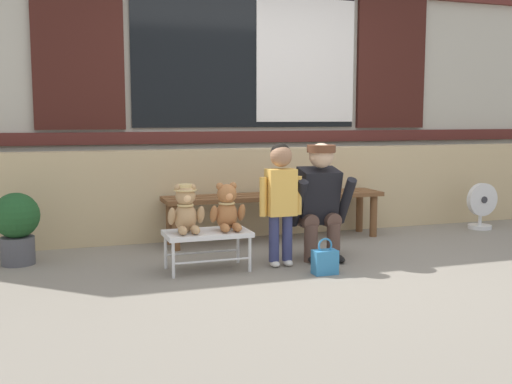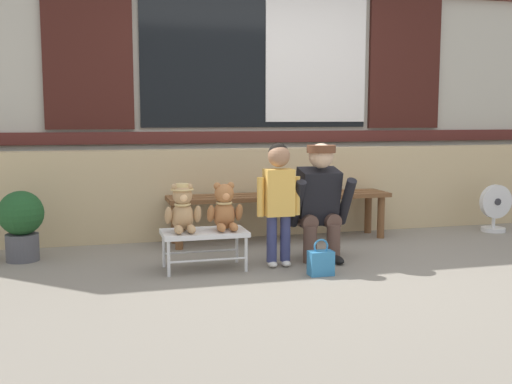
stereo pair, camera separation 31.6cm
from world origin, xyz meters
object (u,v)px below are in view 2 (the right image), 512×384
object	(u,v)px
wooden_bench_long	(280,201)
potted_plant	(21,221)
teddy_bear_with_hat	(183,209)
floor_fan	(495,208)
adult_crouching	(320,201)
child_standing	(279,191)
handbag_on_ground	(321,262)
teddy_bear_plain	(225,208)
small_display_bench	(204,235)

from	to	relation	value
wooden_bench_long	potted_plant	xyz separation A→B (m)	(-2.25, -0.23, -0.05)
teddy_bear_with_hat	floor_fan	world-z (taller)	teddy_bear_with_hat
adult_crouching	floor_fan	world-z (taller)	adult_crouching
child_standing	handbag_on_ground	xyz separation A→B (m)	(0.22, -0.34, -0.50)
teddy_bear_with_hat	adult_crouching	size ratio (longest dim) A/B	0.38
adult_crouching	floor_fan	size ratio (longest dim) A/B	1.98
teddy_bear_plain	handbag_on_ground	size ratio (longest dim) A/B	1.34
wooden_bench_long	teddy_bear_plain	size ratio (longest dim) A/B	5.78
potted_plant	floor_fan	xyz separation A→B (m)	(4.49, 0.09, -0.08)
teddy_bear_with_hat	floor_fan	bearing A→B (deg)	12.85
potted_plant	wooden_bench_long	bearing A→B (deg)	5.89
child_standing	potted_plant	xyz separation A→B (m)	(-1.94, 0.72, -0.27)
small_display_bench	wooden_bench_long	bearing A→B (deg)	45.34
floor_fan	handbag_on_ground	bearing A→B (deg)	-153.73
small_display_bench	handbag_on_ground	bearing A→B (deg)	-26.61
wooden_bench_long	teddy_bear_with_hat	size ratio (longest dim) A/B	5.78
handbag_on_ground	potted_plant	bearing A→B (deg)	153.88
adult_crouching	potted_plant	xyz separation A→B (m)	(-2.33, 0.59, -0.16)
teddy_bear_plain	floor_fan	distance (m)	3.06
wooden_bench_long	adult_crouching	distance (m)	0.83
wooden_bench_long	teddy_bear_with_hat	bearing A→B (deg)	-139.48
adult_crouching	small_display_bench	bearing A→B (deg)	-175.59
small_display_bench	teddy_bear_plain	bearing A→B (deg)	0.51
teddy_bear_with_hat	handbag_on_ground	xyz separation A→B (m)	(0.95, -0.40, -0.38)
adult_crouching	floor_fan	xyz separation A→B (m)	(2.16, 0.68, -0.24)
wooden_bench_long	child_standing	world-z (taller)	child_standing
wooden_bench_long	child_standing	bearing A→B (deg)	-108.11
teddy_bear_plain	child_standing	size ratio (longest dim) A/B	0.38
teddy_bear_with_hat	handbag_on_ground	size ratio (longest dim) A/B	1.34
teddy_bear_plain	floor_fan	size ratio (longest dim) A/B	0.76
teddy_bear_with_hat	teddy_bear_plain	bearing A→B (deg)	-0.13
child_standing	floor_fan	bearing A→B (deg)	17.56
teddy_bear_with_hat	handbag_on_ground	world-z (taller)	teddy_bear_with_hat
wooden_bench_long	adult_crouching	xyz separation A→B (m)	(0.08, -0.82, 0.11)
handbag_on_ground	floor_fan	world-z (taller)	floor_fan
small_display_bench	teddy_bear_with_hat	xyz separation A→B (m)	(-0.16, 0.00, 0.21)
child_standing	wooden_bench_long	bearing A→B (deg)	71.89
teddy_bear_with_hat	child_standing	world-z (taller)	child_standing
handbag_on_ground	potted_plant	size ratio (longest dim) A/B	0.48
wooden_bench_long	floor_fan	size ratio (longest dim) A/B	4.37
teddy_bear_plain	adult_crouching	world-z (taller)	adult_crouching
wooden_bench_long	potted_plant	distance (m)	2.26
floor_fan	small_display_bench	bearing A→B (deg)	-166.48
teddy_bear_plain	wooden_bench_long	bearing A→B (deg)	50.97
floor_fan	adult_crouching	bearing A→B (deg)	-162.60
child_standing	adult_crouching	distance (m)	0.42
adult_crouching	floor_fan	distance (m)	2.27
teddy_bear_with_hat	potted_plant	world-z (taller)	teddy_bear_with_hat
potted_plant	handbag_on_ground	bearing A→B (deg)	-26.12
handbag_on_ground	floor_fan	bearing A→B (deg)	26.27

